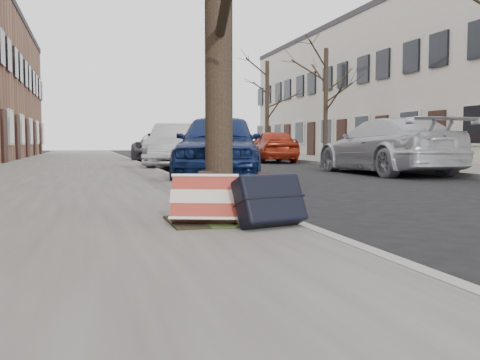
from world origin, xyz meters
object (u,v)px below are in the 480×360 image
object	(u,v)px
suitcase_navy	(270,200)
suitcase_red	(205,200)
car_near_front	(220,146)
car_near_mid	(179,146)

from	to	relation	value
suitcase_navy	suitcase_red	bearing A→B (deg)	135.15
car_near_front	car_near_mid	world-z (taller)	car_near_front
suitcase_navy	car_near_mid	size ratio (longest dim) A/B	0.14
suitcase_red	car_near_mid	distance (m)	12.99
suitcase_red	suitcase_navy	world-z (taller)	suitcase_navy
suitcase_red	car_near_front	size ratio (longest dim) A/B	0.13
car_near_front	suitcase_red	bearing A→B (deg)	-87.72
suitcase_red	car_near_front	world-z (taller)	car_near_front
suitcase_red	car_near_front	xyz separation A→B (m)	(1.91, 7.27, 0.44)
car_near_front	car_near_mid	distance (m)	5.58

